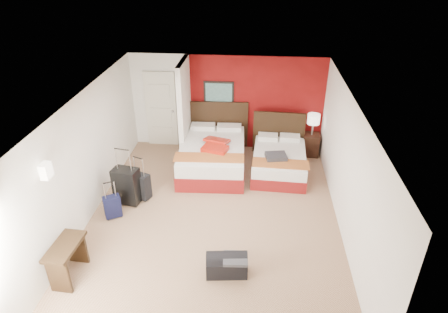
# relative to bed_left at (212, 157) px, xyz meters

# --- Properties ---
(ground) EXTENTS (6.50, 6.50, 0.00)m
(ground) POSITION_rel_bed_left_xyz_m (0.24, -1.97, -0.33)
(ground) COLOR tan
(ground) RESTS_ON ground
(room_walls) EXTENTS (5.02, 6.52, 2.50)m
(room_walls) POSITION_rel_bed_left_xyz_m (-1.16, -0.55, 0.92)
(room_walls) COLOR white
(room_walls) RESTS_ON ground
(red_accent_panel) EXTENTS (3.50, 0.04, 2.50)m
(red_accent_panel) POSITION_rel_bed_left_xyz_m (0.99, 1.26, 0.92)
(red_accent_panel) COLOR maroon
(red_accent_panel) RESTS_ON ground
(partition_wall) EXTENTS (0.12, 1.20, 2.50)m
(partition_wall) POSITION_rel_bed_left_xyz_m (-0.76, 0.64, 0.92)
(partition_wall) COLOR silver
(partition_wall) RESTS_ON ground
(entry_door) EXTENTS (0.82, 0.06, 2.05)m
(entry_door) POSITION_rel_bed_left_xyz_m (-1.51, 1.23, 0.69)
(entry_door) COLOR silver
(entry_door) RESTS_ON ground
(bed_left) EXTENTS (1.64, 2.28, 0.66)m
(bed_left) POSITION_rel_bed_left_xyz_m (0.00, 0.00, 0.00)
(bed_left) COLOR silver
(bed_left) RESTS_ON ground
(bed_right) EXTENTS (1.33, 1.84, 0.54)m
(bed_right) POSITION_rel_bed_left_xyz_m (1.62, -0.04, -0.06)
(bed_right) COLOR white
(bed_right) RESTS_ON ground
(red_suitcase_open) EXTENTS (0.78, 0.93, 0.10)m
(red_suitcase_open) POSITION_rel_bed_left_xyz_m (0.10, -0.10, 0.38)
(red_suitcase_open) COLOR red
(red_suitcase_open) RESTS_ON bed_left
(jacket_bundle) EXTENTS (0.53, 0.45, 0.11)m
(jacket_bundle) POSITION_rel_bed_left_xyz_m (1.52, -0.34, 0.26)
(jacket_bundle) COLOR #343338
(jacket_bundle) RESTS_ON bed_right
(nightstand) EXTENTS (0.44, 0.44, 0.58)m
(nightstand) POSITION_rel_bed_left_xyz_m (2.47, 0.94, -0.04)
(nightstand) COLOR black
(nightstand) RESTS_ON ground
(table_lamp) EXTENTS (0.40, 0.40, 0.56)m
(table_lamp) POSITION_rel_bed_left_xyz_m (2.47, 0.94, 0.53)
(table_lamp) COLOR silver
(table_lamp) RESTS_ON nightstand
(suitcase_black) EXTENTS (0.58, 0.43, 0.79)m
(suitcase_black) POSITION_rel_bed_left_xyz_m (-1.64, -1.59, 0.06)
(suitcase_black) COLOR black
(suitcase_black) RESTS_ON ground
(suitcase_charcoal) EXTENTS (0.45, 0.37, 0.57)m
(suitcase_charcoal) POSITION_rel_bed_left_xyz_m (-1.40, -1.40, -0.05)
(suitcase_charcoal) COLOR black
(suitcase_charcoal) RESTS_ON ground
(suitcase_navy) EXTENTS (0.39, 0.34, 0.46)m
(suitcase_navy) POSITION_rel_bed_left_xyz_m (-1.80, -2.11, -0.10)
(suitcase_navy) COLOR black
(suitcase_navy) RESTS_ON ground
(duffel_bag) EXTENTS (0.72, 0.44, 0.35)m
(duffel_bag) POSITION_rel_bed_left_xyz_m (0.63, -3.45, -0.16)
(duffel_bag) COLOR black
(duffel_bag) RESTS_ON ground
(jacket_draped) EXTENTS (0.42, 0.36, 0.05)m
(jacket_draped) POSITION_rel_bed_left_xyz_m (0.78, -3.50, 0.04)
(jacket_draped) COLOR #3A3A3F
(jacket_draped) RESTS_ON duffel_bag
(desk) EXTENTS (0.45, 0.83, 0.67)m
(desk) POSITION_rel_bed_left_xyz_m (-1.98, -3.74, 0.00)
(desk) COLOR black
(desk) RESTS_ON ground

